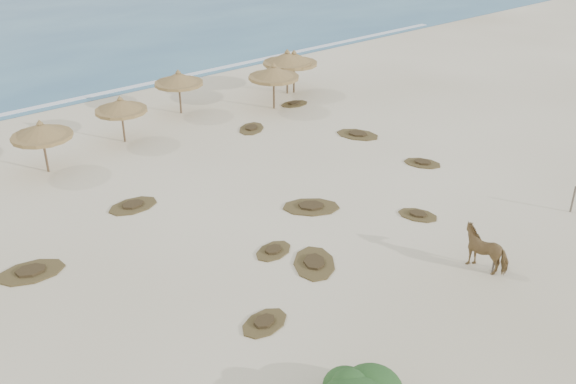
% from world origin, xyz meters
% --- Properties ---
extents(ground, '(160.00, 160.00, 0.00)m').
position_xyz_m(ground, '(0.00, 0.00, 0.00)').
color(ground, '#F3E7C8').
rests_on(ground, ground).
extents(foam_line, '(70.00, 0.60, 0.01)m').
position_xyz_m(foam_line, '(0.00, 26.00, 0.00)').
color(foam_line, white).
rests_on(foam_line, ground).
extents(palapa_1, '(3.21, 3.21, 2.77)m').
position_xyz_m(palapa_1, '(-6.17, 16.08, 2.15)').
color(palapa_1, brown).
rests_on(palapa_1, ground).
extents(palapa_2, '(3.76, 3.76, 2.66)m').
position_xyz_m(palapa_2, '(-1.38, 17.24, 2.07)').
color(palapa_2, brown).
rests_on(palapa_2, ground).
extents(palapa_3, '(3.28, 3.28, 2.79)m').
position_xyz_m(palapa_3, '(3.48, 19.26, 2.16)').
color(palapa_3, brown).
rests_on(palapa_3, ground).
extents(palapa_4, '(3.49, 3.49, 2.96)m').
position_xyz_m(palapa_4, '(8.48, 16.26, 2.30)').
color(palapa_4, brown).
rests_on(palapa_4, ground).
extents(palapa_5, '(3.47, 3.47, 3.03)m').
position_xyz_m(palapa_5, '(11.07, 18.08, 2.35)').
color(palapa_5, brown).
rests_on(palapa_5, ground).
extents(palapa_6, '(3.54, 3.54, 2.93)m').
position_xyz_m(palapa_6, '(11.53, 17.93, 2.28)').
color(palapa_6, brown).
rests_on(palapa_6, ground).
extents(horse, '(1.26, 2.05, 1.61)m').
position_xyz_m(horse, '(3.33, -3.03, 0.80)').
color(horse, olive).
rests_on(horse, ground).
extents(fence_post_near, '(0.10, 0.10, 1.07)m').
position_xyz_m(fence_post_near, '(3.22, -3.48, 0.53)').
color(fence_post_near, brown).
rests_on(fence_post_near, ground).
extents(fence_post_far, '(0.12, 0.12, 1.25)m').
position_xyz_m(fence_post_far, '(10.01, -2.88, 0.63)').
color(fence_post_far, brown).
rests_on(fence_post_far, ground).
extents(scrub_1, '(2.79, 2.10, 0.16)m').
position_xyz_m(scrub_1, '(-10.13, 7.60, 0.05)').
color(scrub_1, brown).
rests_on(scrub_1, ground).
extents(scrub_2, '(1.98, 1.54, 0.16)m').
position_xyz_m(scrub_2, '(-2.19, 2.94, 0.05)').
color(scrub_2, brown).
rests_on(scrub_2, ground).
extents(scrub_3, '(3.08, 2.92, 0.16)m').
position_xyz_m(scrub_3, '(1.42, 4.76, 0.05)').
color(scrub_3, brown).
rests_on(scrub_3, ground).
extents(scrub_4, '(1.96, 2.26, 0.16)m').
position_xyz_m(scrub_4, '(9.01, 4.67, 0.05)').
color(scrub_4, brown).
rests_on(scrub_4, ground).
extents(scrub_5, '(2.46, 2.91, 0.16)m').
position_xyz_m(scrub_5, '(9.27, 9.61, 0.05)').
color(scrub_5, brown).
rests_on(scrub_5, ground).
extents(scrub_7, '(2.50, 2.38, 0.16)m').
position_xyz_m(scrub_7, '(5.18, 14.25, 0.05)').
color(scrub_7, brown).
rests_on(scrub_7, ground).
extents(scrub_9, '(2.77, 2.93, 0.16)m').
position_xyz_m(scrub_9, '(-1.54, 1.24, 0.05)').
color(scrub_9, brown).
rests_on(scrub_9, ground).
extents(scrub_10, '(2.02, 1.43, 0.16)m').
position_xyz_m(scrub_10, '(9.95, 16.00, 0.05)').
color(scrub_10, brown).
rests_on(scrub_10, ground).
extents(scrub_11, '(2.05, 1.54, 0.16)m').
position_xyz_m(scrub_11, '(-5.23, -0.40, 0.05)').
color(scrub_11, brown).
rests_on(scrub_11, ground).
extents(scrub_12, '(1.72, 2.07, 0.16)m').
position_xyz_m(scrub_12, '(4.52, 1.20, 0.05)').
color(scrub_12, brown).
rests_on(scrub_12, ground).
extents(scrub_13, '(2.30, 1.50, 0.16)m').
position_xyz_m(scrub_13, '(-4.67, 9.96, 0.05)').
color(scrub_13, brown).
rests_on(scrub_13, ground).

